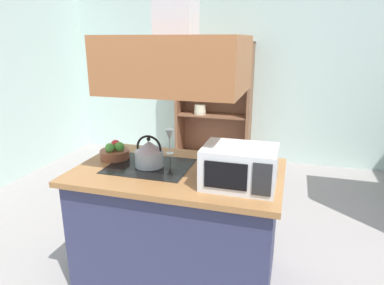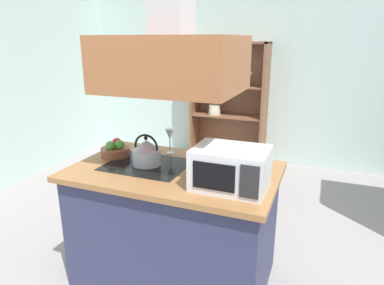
# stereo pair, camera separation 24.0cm
# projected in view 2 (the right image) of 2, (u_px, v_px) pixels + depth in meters

# --- Properties ---
(ground_plane) EXTENTS (7.80, 7.80, 0.00)m
(ground_plane) POSITION_uv_depth(u_px,v_px,m) (204.00, 281.00, 2.66)
(ground_plane) COLOR gray
(wall_back) EXTENTS (6.00, 0.12, 2.70)m
(wall_back) POSITION_uv_depth(u_px,v_px,m) (276.00, 72.00, 4.93)
(wall_back) COLOR silver
(wall_back) RESTS_ON ground
(kitchen_island) EXTENTS (1.49, 0.92, 0.90)m
(kitchen_island) POSITION_uv_depth(u_px,v_px,m) (175.00, 223.00, 2.61)
(kitchen_island) COLOR #313455
(kitchen_island) RESTS_ON ground
(range_hood) EXTENTS (0.90, 0.70, 1.24)m
(range_hood) POSITION_uv_depth(u_px,v_px,m) (172.00, 46.00, 2.24)
(range_hood) COLOR #A26037
(dish_cabinet) EXTENTS (1.10, 0.40, 1.77)m
(dish_cabinet) POSITION_uv_depth(u_px,v_px,m) (229.00, 110.00, 5.12)
(dish_cabinet) COLOR brown
(dish_cabinet) RESTS_ON ground
(kettle) EXTENTS (0.21, 0.21, 0.24)m
(kettle) POSITION_uv_depth(u_px,v_px,m) (147.00, 152.00, 2.53)
(kettle) COLOR #B0BBC4
(kettle) RESTS_ON kitchen_island
(cutting_board) EXTENTS (0.37, 0.28, 0.02)m
(cutting_board) POSITION_uv_depth(u_px,v_px,m) (238.00, 161.00, 2.62)
(cutting_board) COLOR white
(cutting_board) RESTS_ON kitchen_island
(microwave) EXTENTS (0.46, 0.35, 0.26)m
(microwave) POSITION_uv_depth(u_px,v_px,m) (231.00, 168.00, 2.13)
(microwave) COLOR silver
(microwave) RESTS_ON kitchen_island
(wine_glass_on_counter) EXTENTS (0.08, 0.08, 0.21)m
(wine_glass_on_counter) POSITION_uv_depth(u_px,v_px,m) (170.00, 135.00, 2.78)
(wine_glass_on_counter) COLOR silver
(wine_glass_on_counter) RESTS_ON kitchen_island
(fruit_bowl) EXTENTS (0.23, 0.23, 0.14)m
(fruit_bowl) POSITION_uv_depth(u_px,v_px,m) (116.00, 150.00, 2.74)
(fruit_bowl) COLOR brown
(fruit_bowl) RESTS_ON kitchen_island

